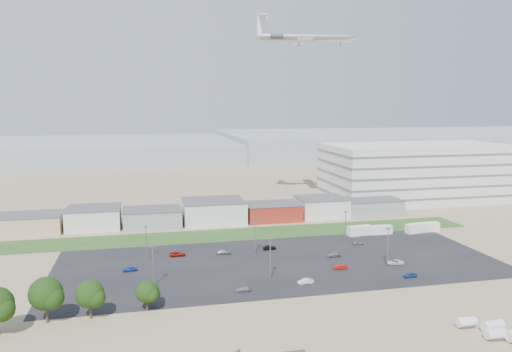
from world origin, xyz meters
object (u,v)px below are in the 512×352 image
object	(u,v)px
storage_tank_nw	(466,322)
parked_car_2	(410,275)
parked_car_13	(305,281)
parked_car_11	(269,248)
parked_car_6	(224,252)
parked_car_9	(177,254)
parked_car_3	(242,289)
box_trailer_a	(359,231)
parked_car_1	(340,267)
parked_car_0	(395,262)
parked_car_5	(130,269)
parked_car_12	(333,255)
parked_car_8	(358,243)
airliner	(306,37)

from	to	relation	value
storage_tank_nw	parked_car_2	xyz separation A→B (m)	(4.14, 28.04, -0.52)
parked_car_2	parked_car_13	xyz separation A→B (m)	(-27.00, 1.48, 0.04)
parked_car_2	parked_car_11	bearing A→B (deg)	-140.45
parked_car_6	parked_car_9	xyz separation A→B (m)	(-13.29, 1.02, 0.03)
parked_car_3	parked_car_11	xyz separation A→B (m)	(14.37, 30.97, 0.10)
box_trailer_a	parked_car_2	world-z (taller)	box_trailer_a
box_trailer_a	parked_car_1	distance (m)	36.43
storage_tank_nw	parked_car_0	distance (m)	38.42
parked_car_5	parked_car_11	distance (m)	41.47
parked_car_12	parked_car_3	bearing A→B (deg)	-59.35
parked_car_0	parked_car_8	bearing A→B (deg)	-167.89
parked_car_1	parked_car_9	distance (m)	45.98
parked_car_6	parked_car_13	xyz separation A→B (m)	(15.31, -28.21, 0.03)
box_trailer_a	parked_car_11	bearing A→B (deg)	-170.74
parked_car_0	parked_car_5	distance (m)	70.58
parked_car_6	parked_car_9	world-z (taller)	parked_car_9
parked_car_5	parked_car_0	bearing A→B (deg)	74.43
parked_car_9	parked_car_3	bearing A→B (deg)	-160.52
storage_tank_nw	parked_car_13	distance (m)	37.34
parked_car_12	box_trailer_a	bearing A→B (deg)	136.66
parked_car_0	parked_car_11	bearing A→B (deg)	-117.94
box_trailer_a	parked_car_2	distance (m)	40.80
parked_car_1	parked_car_2	bearing A→B (deg)	57.30
parked_car_12	storage_tank_nw	bearing A→B (deg)	6.74
airliner	storage_tank_nw	bearing A→B (deg)	-84.35
parked_car_8	parked_car_13	xyz separation A→B (m)	(-26.56, -28.62, 0.08)
storage_tank_nw	box_trailer_a	world-z (taller)	box_trailer_a
parked_car_2	airliner	bearing A→B (deg)	175.42
parked_car_2	parked_car_6	world-z (taller)	parked_car_6
parked_car_0	parked_car_6	bearing A→B (deg)	-107.12
parked_car_3	parked_car_12	xyz separation A→B (m)	(30.33, 20.26, 0.05)
airliner	parked_car_3	size ratio (longest dim) A/B	11.88
storage_tank_nw	parked_car_3	distance (m)	47.76
parked_car_6	parked_car_1	bearing A→B (deg)	-119.88
box_trailer_a	parked_car_9	world-z (taller)	box_trailer_a
airliner	parked_car_5	distance (m)	122.47
parked_car_6	parked_car_8	size ratio (longest dim) A/B	1.29
parked_car_3	parked_car_6	bearing A→B (deg)	-178.41
airliner	parked_car_8	size ratio (longest dim) A/B	13.78
parked_car_8	parked_car_13	distance (m)	39.05
parked_car_2	parked_car_11	distance (m)	42.03
parked_car_9	parked_car_13	world-z (taller)	same
parked_car_6	parked_car_13	bearing A→B (deg)	-145.47
airliner	parked_car_5	bearing A→B (deg)	-125.90
parked_car_3	parked_car_8	bearing A→B (deg)	128.00
parked_car_6	parked_car_13	distance (m)	32.10
storage_tank_nw	box_trailer_a	xyz separation A→B (m)	(8.83, 68.55, 0.42)
airliner	parked_car_12	world-z (taller)	airliner
parked_car_1	parked_car_13	xyz separation A→B (m)	(-12.29, -8.21, 0.01)
parked_car_0	parked_car_2	world-z (taller)	parked_car_0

